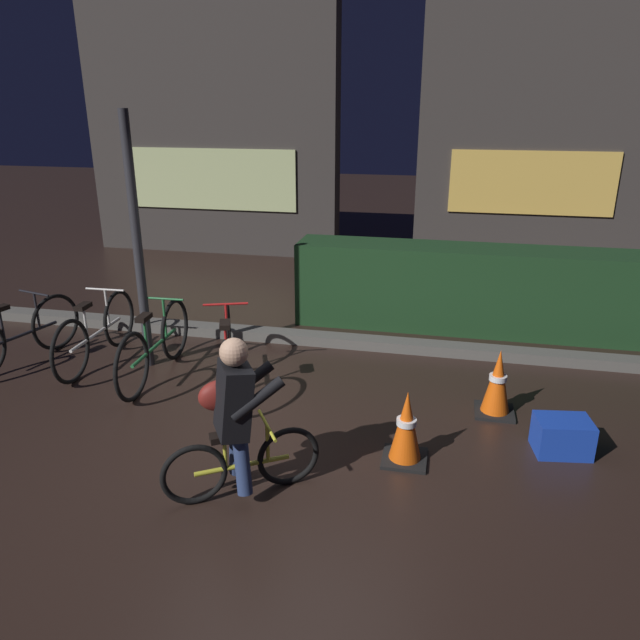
# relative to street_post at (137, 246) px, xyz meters

# --- Properties ---
(ground_plane) EXTENTS (40.00, 40.00, 0.00)m
(ground_plane) POSITION_rel_street_post_xyz_m (1.87, -1.20, -1.35)
(ground_plane) COLOR black
(sidewalk_curb) EXTENTS (12.00, 0.24, 0.12)m
(sidewalk_curb) POSITION_rel_street_post_xyz_m (1.87, 1.00, -1.29)
(sidewalk_curb) COLOR #56544F
(sidewalk_curb) RESTS_ON ground
(hedge_row) EXTENTS (4.80, 0.70, 1.06)m
(hedge_row) POSITION_rel_street_post_xyz_m (3.67, 1.90, -0.81)
(hedge_row) COLOR #19381C
(hedge_row) RESTS_ON ground
(storefront_left) EXTENTS (4.71, 0.54, 4.47)m
(storefront_left) POSITION_rel_street_post_xyz_m (-1.25, 5.30, 0.88)
(storefront_left) COLOR #383330
(storefront_left) RESTS_ON ground
(storefront_right) EXTENTS (4.04, 0.54, 4.36)m
(storefront_right) POSITION_rel_street_post_xyz_m (4.51, 6.00, 0.82)
(storefront_right) COLOR #383330
(storefront_right) RESTS_ON ground
(street_post) EXTENTS (0.10, 0.10, 2.69)m
(street_post) POSITION_rel_street_post_xyz_m (0.00, 0.00, 0.00)
(street_post) COLOR #2D2D33
(street_post) RESTS_ON ground
(parked_bike_leftmost) EXTENTS (0.51, 1.61, 0.76)m
(parked_bike_leftmost) POSITION_rel_street_post_xyz_m (-1.38, -0.28, -1.00)
(parked_bike_leftmost) COLOR black
(parked_bike_leftmost) RESTS_ON ground
(parked_bike_left_mid) EXTENTS (0.46, 1.69, 0.78)m
(parked_bike_left_mid) POSITION_rel_street_post_xyz_m (-0.58, -0.06, -0.99)
(parked_bike_left_mid) COLOR black
(parked_bike_left_mid) RESTS_ON ground
(parked_bike_center_left) EXTENTS (0.46, 1.72, 0.79)m
(parked_bike_center_left) POSITION_rel_street_post_xyz_m (0.23, -0.27, -0.99)
(parked_bike_center_left) COLOR black
(parked_bike_center_left) RESTS_ON ground
(parked_bike_center_right) EXTENTS (0.63, 1.66, 0.80)m
(parked_bike_center_right) POSITION_rel_street_post_xyz_m (1.05, -0.32, -0.98)
(parked_bike_center_right) COLOR black
(parked_bike_center_right) RESTS_ON ground
(traffic_cone_near) EXTENTS (0.36, 0.36, 0.62)m
(traffic_cone_near) POSITION_rel_street_post_xyz_m (2.92, -1.30, -1.05)
(traffic_cone_near) COLOR black
(traffic_cone_near) RESTS_ON ground
(traffic_cone_far) EXTENTS (0.36, 0.36, 0.64)m
(traffic_cone_far) POSITION_rel_street_post_xyz_m (3.68, -0.33, -1.04)
(traffic_cone_far) COLOR black
(traffic_cone_far) RESTS_ON ground
(blue_crate) EXTENTS (0.48, 0.38, 0.30)m
(blue_crate) POSITION_rel_street_post_xyz_m (4.18, -0.90, -1.20)
(blue_crate) COLOR #193DB7
(blue_crate) RESTS_ON ground
(cyclist) EXTENTS (1.03, 0.67, 1.25)m
(cyclist) POSITION_rel_street_post_xyz_m (1.75, -1.99, -0.72)
(cyclist) COLOR black
(cyclist) RESTS_ON ground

